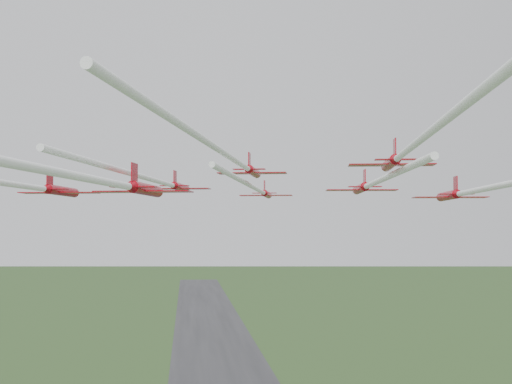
{
  "coord_description": "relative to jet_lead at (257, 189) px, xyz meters",
  "views": [
    {
      "loc": [
        -13.12,
        -93.23,
        52.49
      ],
      "look_at": [
        -4.44,
        -4.78,
        57.11
      ],
      "focal_mm": 50.0,
      "sensor_mm": 36.0,
      "label": 1
    }
  ],
  "objects": [
    {
      "name": "jet_lead",
      "position": [
        0.0,
        0.0,
        0.0
      ],
      "size": [
        14.35,
        55.43,
        2.38
      ],
      "rotation": [
        0.0,
        0.0,
        -0.2
      ],
      "color": "#A30613"
    },
    {
      "name": "jet_row3_mid",
      "position": [
        -5.11,
        -28.27,
        1.24
      ],
      "size": [
        15.66,
        58.19,
        2.35
      ],
      "rotation": [
        0.0,
        0.0,
        -0.21
      ],
      "color": "#A30613"
    },
    {
      "name": "jet_row3_right",
      "position": [
        18.8,
        -29.1,
        -1.44
      ],
      "size": [
        11.84,
        59.31,
        2.51
      ],
      "rotation": [
        0.0,
        0.0,
        -0.14
      ],
      "color": "#A30613"
    },
    {
      "name": "jet_row2_right",
      "position": [
        12.53,
        -11.25,
        0.07
      ],
      "size": [
        10.11,
        49.09,
        2.79
      ],
      "rotation": [
        0.0,
        0.0,
        -0.12
      ],
      "color": "#A30613"
    },
    {
      "name": "jet_row2_left",
      "position": [
        -12.58,
        -9.86,
        0.31
      ],
      "size": [
        13.57,
        52.57,
        2.49
      ],
      "rotation": [
        0.0,
        0.0,
        -0.19
      ],
      "color": "#A30613"
    },
    {
      "name": "runway",
      "position": [
        3.82,
        199.77,
        -57.74
      ],
      "size": [
        38.0,
        900.0,
        0.04
      ],
      "primitive_type": "cube",
      "color": "#2D2D2F",
      "rests_on": "ground"
    },
    {
      "name": "jet_row4_left",
      "position": [
        -16.21,
        -39.17,
        -1.54
      ],
      "size": [
        16.17,
        57.47,
        2.73
      ],
      "rotation": [
        0.0,
        0.0,
        -0.22
      ],
      "color": "#A30613"
    },
    {
      "name": "jet_row4_right",
      "position": [
        6.22,
        -48.26,
        0.78
      ],
      "size": [
        14.69,
        65.92,
        2.35
      ],
      "rotation": [
        0.0,
        0.0,
        -0.17
      ],
      "color": "#A30613"
    }
  ]
}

